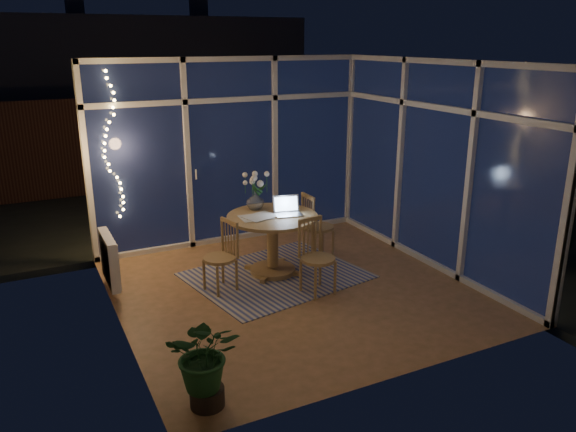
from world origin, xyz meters
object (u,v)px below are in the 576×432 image
Objects in this scene: chair_left at (220,257)px; chair_right at (319,226)px; potted_plant at (206,364)px; laptop at (288,206)px; chair_front at (318,257)px; dining_table at (273,245)px; flower_vase at (255,201)px.

chair_right is at bearing 88.27° from chair_left.
chair_right is 3.37m from potted_plant.
chair_right reaches higher than chair_left.
laptop reaches higher than potted_plant.
chair_front reaches higher than potted_plant.
chair_front is at bearing -73.73° from dining_table.
dining_table reaches higher than potted_plant.
dining_table is at bearing 169.54° from laptop.
chair_right is 1.20× the size of potted_plant.
chair_front is 2.73× the size of laptop.
chair_left is at bearing 142.44° from chair_front.
potted_plant is at bearing -39.01° from chair_left.
flower_vase is 0.28× the size of potted_plant.
potted_plant is at bearing -149.61° from chair_front.
flower_vase is (-0.09, 0.33, 0.49)m from dining_table.
laptop is 2.82m from potted_plant.
flower_vase is at bearing 59.19° from potted_plant.
flower_vase is at bearing 135.03° from laptop.
chair_front is 0.81m from laptop.
chair_right reaches higher than potted_plant.
flower_vase is 2.99m from potted_plant.
dining_table is at bearing -75.59° from flower_vase.
laptop reaches higher than flower_vase.
chair_left is 0.94× the size of chair_right.
dining_table is 0.79m from chair_right.
potted_plant is at bearing 135.82° from chair_right.
chair_front is at bearing -74.29° from flower_vase.
laptop reaches higher than chair_right.
chair_front is 2.32m from potted_plant.
flower_vase is at bearing 104.41° from dining_table.
chair_front is at bearing 38.42° from potted_plant.
dining_table is at bearing 98.24° from chair_front.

